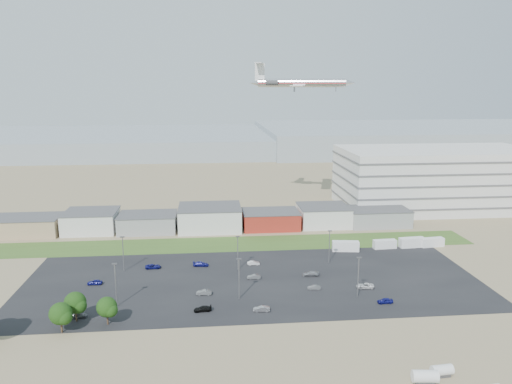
{
  "coord_description": "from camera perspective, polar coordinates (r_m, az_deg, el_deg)",
  "views": [
    {
      "loc": [
        -6.26,
        -103.94,
        50.33
      ],
      "look_at": [
        5.99,
        22.0,
        23.59
      ],
      "focal_mm": 35.0,
      "sensor_mm": 36.0,
      "label": 1
    }
  ],
  "objects": [
    {
      "name": "building_row",
      "position": [
        181.29,
        -8.78,
        -3.02
      ],
      "size": [
        170.0,
        20.0,
        8.0
      ],
      "primitive_type": null,
      "color": "silver",
      "rests_on": "ground"
    },
    {
      "name": "storage_tank_nw",
      "position": [
        96.39,
        18.76,
        -19.32
      ],
      "size": [
        4.63,
        2.72,
        2.64
      ],
      "primitive_type": null,
      "rotation": [
        0.0,
        0.0,
        -0.12
      ],
      "color": "silver",
      "rests_on": "ground"
    },
    {
      "name": "parked_car_5",
      "position": [
        138.0,
        -17.95,
        -9.78
      ],
      "size": [
        3.86,
        1.64,
        1.3
      ],
      "primitive_type": "imported",
      "rotation": [
        0.0,
        0.0,
        -1.6
      ],
      "color": "navy",
      "rests_on": "ground"
    },
    {
      "name": "lightpole_front_l",
      "position": [
        122.07,
        -15.74,
        -10.19
      ],
      "size": [
        1.24,
        0.52,
        10.58
      ],
      "primitive_type": null,
      "color": "slate",
      "rests_on": "ground"
    },
    {
      "name": "ground",
      "position": [
        115.66,
        -1.96,
        -13.87
      ],
      "size": [
        700.0,
        700.0,
        0.0
      ],
      "primitive_type": "plane",
      "color": "#897957",
      "rests_on": "ground"
    },
    {
      "name": "parked_car_12",
      "position": [
        137.92,
        6.27,
        -9.26
      ],
      "size": [
        4.49,
        2.12,
        1.27
      ],
      "primitive_type": "imported",
      "rotation": [
        0.0,
        0.0,
        -1.65
      ],
      "color": "#A5A5AA",
      "rests_on": "ground"
    },
    {
      "name": "parked_car_9",
      "position": [
        145.39,
        -11.68,
        -8.33
      ],
      "size": [
        4.39,
        2.15,
        1.2
      ],
      "primitive_type": "imported",
      "rotation": [
        0.0,
        0.0,
        1.61
      ],
      "color": "navy",
      "rests_on": "ground"
    },
    {
      "name": "parked_car_7",
      "position": [
        135.24,
        -0.24,
        -9.65
      ],
      "size": [
        3.57,
        1.28,
        1.17
      ],
      "primitive_type": "imported",
      "rotation": [
        0.0,
        0.0,
        -1.58
      ],
      "color": "#595B5E",
      "rests_on": "ground"
    },
    {
      "name": "box_trailer_d",
      "position": [
        170.67,
        19.48,
        -5.43
      ],
      "size": [
        7.73,
        3.09,
        2.82
      ],
      "primitive_type": null,
      "rotation": [
        0.0,
        0.0,
        0.1
      ],
      "color": "silver",
      "rests_on": "ground"
    },
    {
      "name": "box_trailer_b",
      "position": [
        164.47,
        14.5,
        -5.78
      ],
      "size": [
        7.41,
        2.66,
        2.74
      ],
      "primitive_type": null,
      "rotation": [
        0.0,
        0.0,
        0.05
      ],
      "color": "silver",
      "rests_on": "ground"
    },
    {
      "name": "lightpole_back_r",
      "position": [
        147.03,
        8.38,
        -6.21
      ],
      "size": [
        1.15,
        0.48,
        9.76
      ],
      "primitive_type": null,
      "color": "slate",
      "rests_on": "ground"
    },
    {
      "name": "tree_near",
      "position": [
        114.58,
        -16.68,
        -12.71
      ],
      "size": [
        4.72,
        4.72,
        7.07
      ],
      "primitive_type": null,
      "color": "black",
      "rests_on": "ground"
    },
    {
      "name": "parked_car_11",
      "position": [
        145.16,
        -0.28,
        -8.11
      ],
      "size": [
        3.54,
        1.31,
        1.16
      ],
      "primitive_type": "imported",
      "rotation": [
        0.0,
        0.0,
        1.6
      ],
      "color": "silver",
      "rests_on": "ground"
    },
    {
      "name": "parked_car_6",
      "position": [
        145.05,
        -6.32,
        -8.18
      ],
      "size": [
        4.65,
        2.36,
        1.29
      ],
      "primitive_type": "imported",
      "rotation": [
        0.0,
        0.0,
        1.44
      ],
      "color": "navy",
      "rests_on": "ground"
    },
    {
      "name": "tree_right",
      "position": [
        118.02,
        -19.95,
        -12.04
      ],
      "size": [
        5.09,
        5.09,
        7.63
      ],
      "primitive_type": null,
      "color": "black",
      "rests_on": "ground"
    },
    {
      "name": "box_trailer_c",
      "position": [
        168.0,
        17.39,
        -5.52
      ],
      "size": [
        8.36,
        3.23,
        3.07
      ],
      "primitive_type": null,
      "rotation": [
        0.0,
        0.0,
        0.08
      ],
      "color": "silver",
      "rests_on": "ground"
    },
    {
      "name": "lightpole_back_l",
      "position": [
        143.97,
        -14.93,
        -6.85
      ],
      "size": [
        1.17,
        0.49,
        9.97
      ],
      "primitive_type": null,
      "color": "slate",
      "rests_on": "ground"
    },
    {
      "name": "hills_backdrop",
      "position": [
        423.97,
        0.74,
        5.72
      ],
      "size": [
        700.0,
        200.0,
        9.0
      ],
      "primitive_type": null,
      "color": "gray",
      "rests_on": "ground"
    },
    {
      "name": "grass_strip",
      "position": [
        163.98,
        -3.12,
        -5.96
      ],
      "size": [
        160.0,
        16.0,
        0.02
      ],
      "primitive_type": "cube",
      "color": "#3C5B22",
      "rests_on": "ground"
    },
    {
      "name": "parked_car_13",
      "position": [
        117.01,
        0.65,
        -13.21
      ],
      "size": [
        3.92,
        1.76,
        1.25
      ],
      "primitive_type": "imported",
      "rotation": [
        0.0,
        0.0,
        -1.69
      ],
      "color": "#A5A5AA",
      "rests_on": "ground"
    },
    {
      "name": "parking_lot",
      "position": [
        134.25,
        -0.34,
        -10.09
      ],
      "size": [
        120.0,
        50.0,
        0.01
      ],
      "primitive_type": "cube",
      "color": "black",
      "rests_on": "ground"
    },
    {
      "name": "box_trailer_a",
      "position": [
        159.22,
        10.2,
        -6.11
      ],
      "size": [
        8.51,
        3.68,
        3.09
      ],
      "primitive_type": null,
      "rotation": [
        0.0,
        0.0,
        -0.14
      ],
      "color": "silver",
      "rests_on": "ground"
    },
    {
      "name": "parked_car_0",
      "position": [
        132.36,
        12.35,
        -10.42
      ],
      "size": [
        4.64,
        2.5,
        1.24
      ],
      "primitive_type": "imported",
      "rotation": [
        0.0,
        0.0,
        -1.67
      ],
      "color": "silver",
      "rests_on": "ground"
    },
    {
      "name": "tree_mid",
      "position": [
        114.09,
        -21.43,
        -13.05
      ],
      "size": [
        4.99,
        4.99,
        7.49
      ],
      "primitive_type": null,
      "color": "black",
      "rests_on": "ground"
    },
    {
      "name": "parked_car_4",
      "position": [
        126.2,
        -5.97,
        -11.33
      ],
      "size": [
        3.91,
        1.66,
        1.25
      ],
      "primitive_type": "imported",
      "rotation": [
        0.0,
        0.0,
        -1.66
      ],
      "color": "#595B5E",
      "rests_on": "ground"
    },
    {
      "name": "parked_car_10",
      "position": [
        120.88,
        -19.57,
        -13.12
      ],
      "size": [
        3.86,
        1.83,
        1.09
      ],
      "primitive_type": "imported",
      "rotation": [
        0.0,
        0.0,
        1.65
      ],
      "color": "#595B5E",
      "rests_on": "ground"
    },
    {
      "name": "parked_car_2",
      "position": [
        124.83,
        14.54,
        -11.94
      ],
      "size": [
        3.74,
        1.56,
        1.27
      ],
      "primitive_type": "imported",
      "rotation": [
        0.0,
        0.0,
        -1.55
      ],
      "color": "navy",
      "rests_on": "ground"
    },
    {
      "name": "lightpole_front_r",
      "position": [
        125.11,
        11.6,
        -9.52
      ],
      "size": [
        1.2,
        0.5,
        10.2
      ],
      "primitive_type": null,
      "color": "slate",
      "rests_on": "ground"
    },
    {
      "name": "lightpole_front_m",
      "position": [
        121.65,
        -1.95,
        -9.89
      ],
      "size": [
        1.21,
        0.5,
        10.26
      ],
      "primitive_type": null,
      "color": "slate",
      "rests_on": "ground"
    },
    {
      "name": "parked_car_3",
      "position": [
        117.73,
        -6.12,
        -13.13
      ],
      "size": [
        4.23,
        2.03,
        1.19
      ],
      "primitive_type": "imported",
      "rotation": [
        0.0,
        0.0,
        -1.48
      ],
      "color": "black",
      "rests_on": "ground"
    },
    {
      "name": "airliner",
      "position": [
        205.94,
        5.25,
        12.32
      ],
      "size": [
        49.01,
        39.31,
        12.69
      ],
      "primitive_type": null,
      "rotation": [
        0.0,
        0.0,
        -0.26
      ],
      "color": "silver"
    },
    {
      "name": "lightpole_back_m",
      "position": [
        140.23,
        -2.09,
        -6.99
      ],
      "size": [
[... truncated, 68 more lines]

